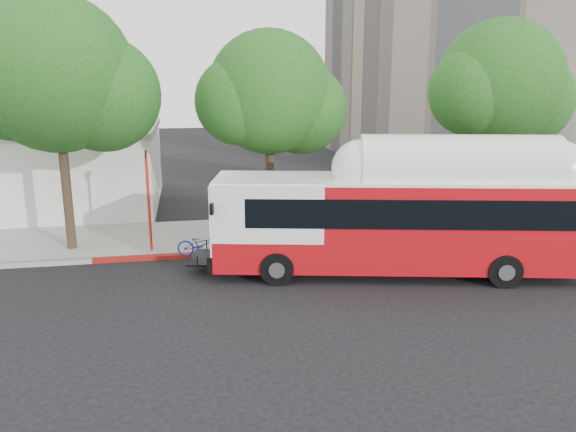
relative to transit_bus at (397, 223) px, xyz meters
The scene contains 9 objects.
ground 3.32m from the transit_bus, 163.33° to the right, with size 120.00×120.00×0.00m, color black.
sidewalk 6.53m from the transit_bus, 114.92° to the left, with size 60.00×5.00×0.15m, color gray.
curb_strip 4.44m from the transit_bus, 130.48° to the left, with size 60.00×0.30×0.15m, color gray.
red_curb_segment 6.68m from the transit_bus, 151.20° to the left, with size 10.00×0.32×0.16m, color maroon.
street_tree_left 13.06m from the transit_bus, 156.91° to the left, with size 6.67×5.80×9.74m.
street_tree_mid 7.41m from the transit_bus, 121.64° to the left, with size 5.75×5.00×8.62m.
street_tree_right 9.56m from the transit_bus, 36.73° to the left, with size 6.21×5.40×9.18m.
transit_bus is the anchor object (origin of this frame).
signal_pole 9.37m from the transit_bus, 155.82° to the left, with size 0.11×0.38×4.05m.
Camera 1 is at (-4.40, -16.93, 6.76)m, focal length 35.00 mm.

